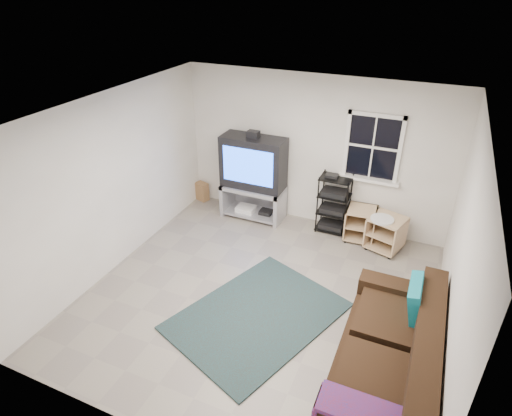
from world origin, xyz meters
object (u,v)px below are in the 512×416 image
at_px(av_rack, 333,207).
at_px(sofa, 389,361).
at_px(side_table_right, 386,230).
at_px(tv_unit, 254,171).
at_px(side_table_left, 361,222).

height_order(av_rack, sofa, av_rack).
height_order(av_rack, side_table_right, av_rack).
xyz_separation_m(tv_unit, sofa, (2.81, -2.79, -0.54)).
relative_size(side_table_left, side_table_right, 0.89).
relative_size(av_rack, side_table_left, 1.84).
xyz_separation_m(av_rack, side_table_right, (0.93, -0.19, -0.12)).
distance_m(av_rack, sofa, 3.19).
xyz_separation_m(side_table_left, sofa, (0.88, -2.84, 0.05)).
bearing_deg(sofa, av_rack, 115.39).
height_order(side_table_right, sofa, sofa).
bearing_deg(av_rack, tv_unit, -176.44).
bearing_deg(side_table_left, tv_unit, -178.66).
bearing_deg(sofa, side_table_right, 99.22).
relative_size(av_rack, sofa, 0.48).
distance_m(tv_unit, sofa, 4.00).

